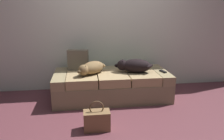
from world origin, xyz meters
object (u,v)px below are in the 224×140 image
couch (112,85)px  throw_pillow (78,60)px  dog_tan (91,68)px  tv_remote (163,71)px  dog_dark (134,66)px  handbag (97,120)px

couch → throw_pillow: size_ratio=5.44×
dog_tan → tv_remote: 1.17m
dog_dark → handbag: bearing=-125.3°
tv_remote → throw_pillow: 1.42m
couch → throw_pillow: 0.70m
throw_pillow → handbag: size_ratio=0.90×
throw_pillow → dog_dark: bearing=-16.5°
couch → throw_pillow: (-0.54, 0.22, 0.39)m
dog_dark → handbag: 1.24m
dog_dark → handbag: dog_dark is taller
couch → dog_dark: dog_dark is taller
dog_tan → throw_pillow: bearing=125.7°
tv_remote → handbag: tv_remote is taller
couch → dog_dark: (0.36, -0.05, 0.33)m
dog_tan → handbag: 1.02m
dog_dark → tv_remote: (0.47, -0.06, -0.10)m
handbag → dog_tan: bearing=91.1°
tv_remote → handbag: 1.49m
dog_tan → handbag: bearing=-88.9°
tv_remote → throw_pillow: throw_pillow is taller
dog_dark → throw_pillow: (-0.90, 0.27, 0.06)m
dog_tan → couch: bearing=11.6°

